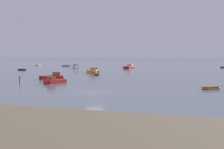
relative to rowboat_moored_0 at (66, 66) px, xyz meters
name	(u,v)px	position (x,y,z in m)	size (l,w,h in m)	color
ground_plane	(95,92)	(43.68, -77.23, -0.18)	(800.00, 800.00, 0.00)	slate
rowboat_moored_0	(66,66)	(0.00, 0.00, 0.00)	(3.16, 4.35, 0.66)	gray
rowboat_moored_1	(38,65)	(-16.85, 5.30, 0.02)	(1.98, 4.80, 0.74)	orange
rowboat_moored_2	(22,70)	(0.32, -31.92, -0.02)	(3.91, 2.24, 0.59)	black
motorboat_moored_2	(93,72)	(27.95, -38.43, 0.19)	(5.66, 6.52, 2.46)	orange
motorboat_moored_3	(130,67)	(30.48, -8.90, 0.19)	(2.99, 6.64, 2.44)	red
rowboat_moored_3	(211,88)	(58.74, -67.92, -0.04)	(3.28, 2.85, 0.52)	gold
motorboat_moored_4	(75,67)	(11.69, -15.48, 0.15)	(4.45, 5.96, 2.17)	white
motorboat_moored_5	(52,82)	(31.76, -67.76, 0.10)	(3.04, 5.11, 1.84)	red
rowboat_moored_4	(97,75)	(31.58, -45.37, -0.05)	(2.65, 2.95, 0.47)	navy
motorboat_moored_7	(55,77)	(27.09, -58.35, 0.14)	(5.03, 5.42, 2.09)	red
mooring_post_near	(20,79)	(25.02, -67.91, 0.44)	(0.22, 0.22, 1.41)	#503323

